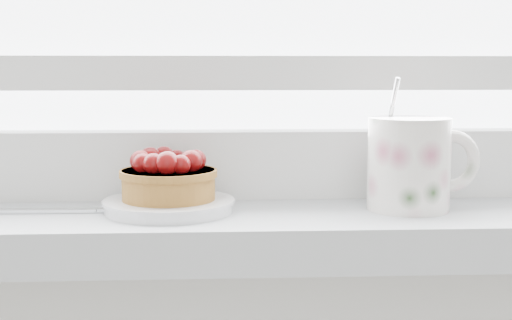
{
  "coord_description": "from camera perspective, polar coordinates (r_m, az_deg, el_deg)",
  "views": [
    {
      "loc": [
        -0.03,
        1.22,
        1.07
      ],
      "look_at": [
        0.0,
        1.88,
        0.99
      ],
      "focal_mm": 50.0,
      "sensor_mm": 36.0,
      "label": 1
    }
  ],
  "objects": [
    {
      "name": "floral_mug",
      "position": [
        0.69,
        12.36,
        -0.15
      ],
      "size": [
        0.12,
        0.09,
        0.13
      ],
      "color": "white",
      "rests_on": "windowsill"
    },
    {
      "name": "fork",
      "position": [
        0.69,
        -14.05,
        -3.93
      ],
      "size": [
        0.21,
        0.03,
        0.0
      ],
      "color": "silver",
      "rests_on": "windowsill"
    },
    {
      "name": "saucer",
      "position": [
        0.68,
        -6.98,
        -3.65
      ],
      "size": [
        0.12,
        0.12,
        0.01
      ],
      "primitive_type": "cylinder",
      "color": "white",
      "rests_on": "windowsill"
    },
    {
      "name": "raspberry_tart",
      "position": [
        0.67,
        -7.03,
        -1.35
      ],
      "size": [
        0.09,
        0.09,
        0.05
      ],
      "color": "brown",
      "rests_on": "saucer"
    }
  ]
}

